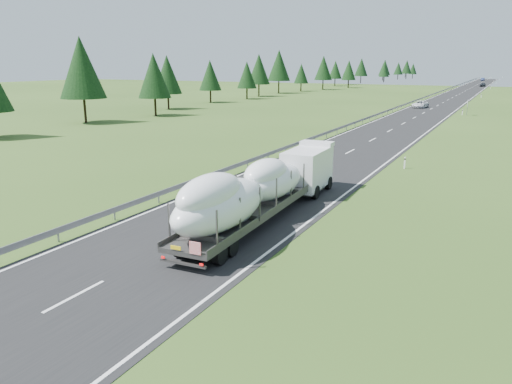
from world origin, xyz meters
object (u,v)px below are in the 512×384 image
at_px(highway_sign, 468,105).
at_px(boat_truck, 259,187).
at_px(distant_car_dark, 483,85).
at_px(distant_car_blue, 483,79).
at_px(distant_van, 420,104).

height_order(highway_sign, boat_truck, boat_truck).
distance_m(distant_car_dark, distant_car_blue, 68.77).
relative_size(boat_truck, distant_van, 3.57).
bearing_deg(distant_car_dark, boat_truck, -84.49).
relative_size(distant_car_dark, distant_car_blue, 0.93).
xyz_separation_m(highway_sign, distant_van, (-9.60, 11.84, -1.12)).
height_order(highway_sign, distant_van, highway_sign).
bearing_deg(highway_sign, boat_truck, -94.24).
xyz_separation_m(boat_truck, distant_van, (-4.52, 80.45, -1.32)).
bearing_deg(distant_van, boat_truck, -81.15).
distance_m(highway_sign, distant_van, 15.28).
xyz_separation_m(boat_truck, distant_car_blue, (-3.02, 255.02, -1.26)).
bearing_deg(distant_car_blue, distant_car_dark, -86.42).
bearing_deg(boat_truck, highway_sign, 85.76).
height_order(distant_car_dark, distant_car_blue, distant_car_blue).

